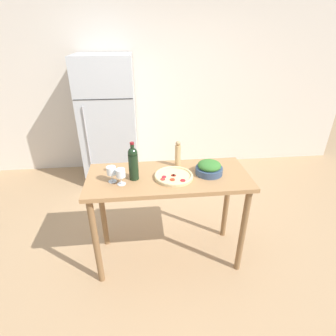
{
  "coord_description": "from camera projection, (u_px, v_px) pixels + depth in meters",
  "views": [
    {
      "loc": [
        -0.22,
        -2.01,
        2.09
      ],
      "look_at": [
        0.0,
        0.03,
        1.02
      ],
      "focal_mm": 28.0,
      "sensor_mm": 36.0,
      "label": 1
    }
  ],
  "objects": [
    {
      "name": "wine_bottle",
      "position": [
        133.0,
        163.0,
        2.2
      ],
      "size": [
        0.08,
        0.08,
        0.34
      ],
      "color": "black",
      "rests_on": "prep_counter"
    },
    {
      "name": "prep_counter",
      "position": [
        168.0,
        189.0,
        2.38
      ],
      "size": [
        1.44,
        0.61,
        0.96
      ],
      "color": "#A87A4C",
      "rests_on": "ground_plane"
    },
    {
      "name": "salad_bowl",
      "position": [
        209.0,
        168.0,
        2.32
      ],
      "size": [
        0.24,
        0.24,
        0.12
      ],
      "color": "#384C6B",
      "rests_on": "prep_counter"
    },
    {
      "name": "homemade_pizza",
      "position": [
        174.0,
        176.0,
        2.28
      ],
      "size": [
        0.34,
        0.34,
        0.03
      ],
      "color": "#DBC189",
      "rests_on": "prep_counter"
    },
    {
      "name": "pepper_mill",
      "position": [
        178.0,
        154.0,
        2.43
      ],
      "size": [
        0.05,
        0.05,
        0.25
      ],
      "color": "tan",
      "rests_on": "prep_counter"
    },
    {
      "name": "refrigerator",
      "position": [
        109.0,
        121.0,
        3.85
      ],
      "size": [
        0.77,
        0.74,
        1.83
      ],
      "color": "#B7BCC1",
      "rests_on": "ground_plane"
    },
    {
      "name": "ground_plane",
      "position": [
        168.0,
        254.0,
        2.76
      ],
      "size": [
        14.0,
        14.0,
        0.0
      ],
      "primitive_type": "plane",
      "color": "tan"
    },
    {
      "name": "wall_back",
      "position": [
        153.0,
        88.0,
        4.1
      ],
      "size": [
        6.4,
        0.06,
        2.6
      ],
      "color": "silver",
      "rests_on": "ground_plane"
    },
    {
      "name": "wine_glass_far",
      "position": [
        111.0,
        171.0,
        2.18
      ],
      "size": [
        0.08,
        0.08,
        0.14
      ],
      "color": "silver",
      "rests_on": "prep_counter"
    },
    {
      "name": "wine_glass_near",
      "position": [
        121.0,
        174.0,
        2.14
      ],
      "size": [
        0.08,
        0.08,
        0.14
      ],
      "color": "silver",
      "rests_on": "prep_counter"
    }
  ]
}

